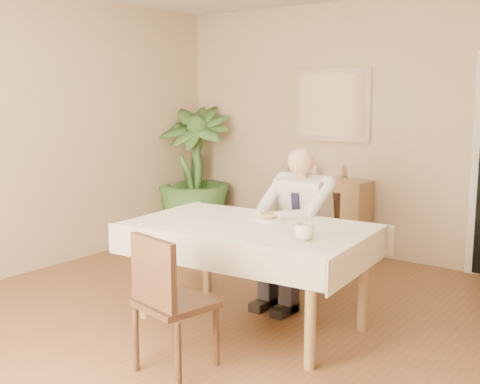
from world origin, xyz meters
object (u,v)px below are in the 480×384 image
Objects in this scene: potted_palm at (194,172)px; seated_man at (293,219)px; coffee_mug at (304,232)px; chair_near at (167,296)px; dining_table at (250,236)px; chair_far at (311,237)px; sideboard at (323,215)px.

seated_man is at bearing -30.47° from potted_palm.
potted_palm is (-2.69, 2.02, -0.04)m from coffee_mug.
seated_man is at bearing 103.09° from chair_near.
chair_far is (0.00, 0.88, -0.18)m from dining_table.
seated_man is at bearing 125.76° from coffee_mug.
seated_man is at bearing -86.17° from chair_far.
chair_near is at bearing -51.74° from potted_palm.
potted_palm reaches higher than seated_man.
coffee_mug is (0.55, -1.05, 0.32)m from chair_far.
coffee_mug is 0.09× the size of potted_palm.
dining_table is at bearing -40.89° from potted_palm.
seated_man reaches higher than coffee_mug.
sideboard is (-1.11, 2.27, -0.41)m from coffee_mug.
seated_man is 0.94m from coffee_mug.
dining_table is 2.19m from sideboard.
sideboard is (-0.56, 2.10, -0.27)m from dining_table.
potted_palm is at bearing 143.07° from coffee_mug.
potted_palm is at bearing 134.06° from dining_table.
sideboard reaches higher than dining_table.
chair_near is at bearing -84.56° from chair_far.
sideboard is (-0.56, 1.51, -0.29)m from seated_man.
dining_table is 0.59m from seated_man.
chair_far is at bearing 117.66° from coffee_mug.
chair_near is 3.09m from sideboard.
coffee_mug is at bearing -36.93° from potted_palm.
seated_man is (-0.00, -0.28, 0.21)m from chair_far.
chair_far is 2.36m from potted_palm.
seated_man is 2.48m from potted_palm.
potted_palm is at bearing -169.94° from sideboard.
chair_far is 1.00× the size of chair_near.
chair_far is at bearing -24.48° from potted_palm.
chair_near is at bearing -77.53° from sideboard.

